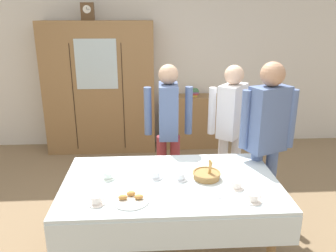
% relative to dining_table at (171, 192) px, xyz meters
% --- Properties ---
extents(ground_plane, '(12.00, 12.00, 0.00)m').
position_rel_dining_table_xyz_m(ground_plane, '(0.00, 0.24, -0.64)').
color(ground_plane, '#846B4C').
rests_on(ground_plane, ground).
extents(back_wall, '(6.40, 0.10, 2.70)m').
position_rel_dining_table_xyz_m(back_wall, '(0.00, 2.89, 0.71)').
color(back_wall, silver).
rests_on(back_wall, ground).
extents(dining_table, '(1.80, 1.07, 0.73)m').
position_rel_dining_table_xyz_m(dining_table, '(0.00, 0.00, 0.00)').
color(dining_table, olive).
rests_on(dining_table, ground).
extents(wall_cabinet, '(1.62, 0.46, 1.96)m').
position_rel_dining_table_xyz_m(wall_cabinet, '(-0.90, 2.59, 0.34)').
color(wall_cabinet, olive).
rests_on(wall_cabinet, ground).
extents(mantel_clock, '(0.18, 0.11, 0.24)m').
position_rel_dining_table_xyz_m(mantel_clock, '(-1.01, 2.59, 1.44)').
color(mantel_clock, brown).
rests_on(mantel_clock, wall_cabinet).
extents(bookshelf_low, '(0.93, 0.35, 0.83)m').
position_rel_dining_table_xyz_m(bookshelf_low, '(0.53, 2.64, -0.23)').
color(bookshelf_low, olive).
rests_on(bookshelf_low, ground).
extents(book_stack, '(0.15, 0.20, 0.10)m').
position_rel_dining_table_xyz_m(book_stack, '(0.53, 2.64, 0.24)').
color(book_stack, '#B29333').
rests_on(book_stack, bookshelf_low).
extents(tea_cup_center, '(0.13, 0.13, 0.06)m').
position_rel_dining_table_xyz_m(tea_cup_center, '(-0.53, 0.10, 0.12)').
color(tea_cup_center, silver).
rests_on(tea_cup_center, dining_table).
extents(tea_cup_near_right, '(0.13, 0.13, 0.06)m').
position_rel_dining_table_xyz_m(tea_cup_near_right, '(0.51, -0.12, 0.12)').
color(tea_cup_near_right, white).
rests_on(tea_cup_near_right, dining_table).
extents(tea_cup_back_edge, '(0.13, 0.13, 0.06)m').
position_rel_dining_table_xyz_m(tea_cup_back_edge, '(-0.13, 0.09, 0.12)').
color(tea_cup_back_edge, white).
rests_on(tea_cup_back_edge, dining_table).
extents(tea_cup_front_edge, '(0.13, 0.13, 0.06)m').
position_rel_dining_table_xyz_m(tea_cup_front_edge, '(0.59, -0.33, 0.12)').
color(tea_cup_front_edge, white).
rests_on(tea_cup_front_edge, dining_table).
extents(tea_cup_far_right, '(0.13, 0.13, 0.06)m').
position_rel_dining_table_xyz_m(tea_cup_far_right, '(0.08, 0.05, 0.12)').
color(tea_cup_far_right, white).
rests_on(tea_cup_far_right, dining_table).
extents(tea_cup_near_left, '(0.13, 0.13, 0.06)m').
position_rel_dining_table_xyz_m(tea_cup_near_left, '(-0.57, -0.29, 0.12)').
color(tea_cup_near_left, white).
rests_on(tea_cup_near_left, dining_table).
extents(bread_basket, '(0.24, 0.24, 0.16)m').
position_rel_dining_table_xyz_m(bread_basket, '(0.31, 0.06, 0.12)').
color(bread_basket, '#9E7542').
rests_on(bread_basket, dining_table).
extents(pastry_plate, '(0.28, 0.28, 0.05)m').
position_rel_dining_table_xyz_m(pastry_plate, '(-0.32, -0.26, 0.10)').
color(pastry_plate, white).
rests_on(pastry_plate, dining_table).
extents(spoon_back_edge, '(0.12, 0.02, 0.01)m').
position_rel_dining_table_xyz_m(spoon_back_edge, '(0.33, -0.27, 0.09)').
color(spoon_back_edge, silver).
rests_on(spoon_back_edge, dining_table).
extents(spoon_mid_right, '(0.12, 0.02, 0.01)m').
position_rel_dining_table_xyz_m(spoon_mid_right, '(0.35, 0.41, 0.09)').
color(spoon_mid_right, silver).
rests_on(spoon_mid_right, dining_table).
extents(person_near_right_end, '(0.52, 0.37, 1.56)m').
position_rel_dining_table_xyz_m(person_near_right_end, '(0.04, 1.00, 0.30)').
color(person_near_right_end, '#933338').
rests_on(person_near_right_end, ground).
extents(person_beside_shelf, '(0.52, 0.41, 1.55)m').
position_rel_dining_table_xyz_m(person_beside_shelf, '(0.73, 1.00, 0.30)').
color(person_beside_shelf, silver).
rests_on(person_beside_shelf, ground).
extents(person_behind_table_left, '(0.52, 0.32, 1.66)m').
position_rel_dining_table_xyz_m(person_behind_table_left, '(0.93, 0.43, 0.37)').
color(person_behind_table_left, slate).
rests_on(person_behind_table_left, ground).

